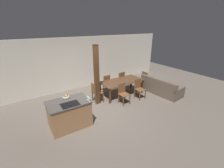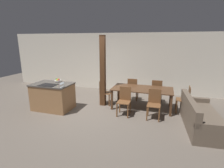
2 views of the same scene
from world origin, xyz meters
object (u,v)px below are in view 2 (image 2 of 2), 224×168
wine_glass_middle (62,83)px  dining_chair_far_left (133,89)px  dining_table (142,90)px  fruit_bowl (58,80)px  dining_chair_near_right (154,103)px  wine_glass_far (63,83)px  dining_chair_head_end (104,92)px  dining_chair_near_left (124,100)px  couch (200,118)px  dining_chair_foot_end (185,99)px  dining_chair_far_right (157,91)px  kitchen_island (53,96)px  timber_post (103,72)px  wine_glass_near (61,84)px

wine_glass_middle → dining_chair_far_left: (1.90, 2.05, -0.57)m
dining_table → fruit_bowl: bearing=-166.6°
dining_chair_near_right → dining_table: bearing=122.6°
wine_glass_far → dining_chair_head_end: wine_glass_far is taller
dining_table → dining_chair_near_left: bearing=-122.6°
dining_chair_far_left → couch: size_ratio=0.44×
dining_chair_foot_end → couch: (0.33, -0.97, -0.21)m
dining_chair_far_left → dining_chair_foot_end: same height
wine_glass_middle → dining_chair_head_end: bearing=54.1°
wine_glass_middle → dining_chair_far_right: wine_glass_middle is taller
wine_glass_far → dining_chair_near_right: size_ratio=0.18×
dining_chair_near_left → dining_chair_far_right: same height
kitchen_island → timber_post: 1.96m
wine_glass_far → dining_chair_near_right: wine_glass_far is taller
dining_chair_far_left → dining_chair_head_end: bearing=37.8°
wine_glass_near → timber_post: bearing=53.2°
dining_table → couch: 2.03m
kitchen_island → dining_chair_head_end: (1.55, 1.01, 0.02)m
kitchen_island → wine_glass_near: 0.92m
fruit_bowl → dining_table: size_ratio=0.11×
dining_chair_near_right → dining_chair_foot_end: 1.20m
dining_chair_head_end → couch: bearing=-107.0°
wine_glass_middle → wine_glass_far: same height
kitchen_island → fruit_bowl: 0.60m
wine_glass_near → dining_chair_head_end: size_ratio=0.18×
dining_table → dining_chair_near_right: dining_chair_near_right is taller
kitchen_island → wine_glass_far: size_ratio=7.96×
dining_table → dining_chair_near_left: dining_chair_near_left is taller
dining_chair_near_left → dining_chair_head_end: (-0.95, 0.74, 0.00)m
dining_chair_far_right → dining_chair_foot_end: bearing=142.2°
dining_table → dining_chair_near_left: size_ratio=2.30×
timber_post → dining_chair_foot_end: bearing=2.5°
wine_glass_near → dining_table: size_ratio=0.08×
wine_glass_near → dining_chair_far_left: (1.90, 2.12, -0.57)m
dining_chair_far_right → dining_chair_near_right: bearing=90.0°
dining_chair_head_end → dining_chair_foot_end: same height
kitchen_island → fruit_bowl: bearing=84.0°
wine_glass_middle → dining_chair_near_right: bearing=11.5°
wine_glass_near → dining_chair_foot_end: size_ratio=0.18×
wine_glass_middle → dining_chair_head_end: (0.95, 1.31, -0.57)m
dining_chair_near_left → dining_chair_far_left: same height
wine_glass_near → wine_glass_far: same height
dining_table → timber_post: bearing=-175.1°
dining_table → dining_chair_near_right: 0.89m
kitchen_island → wine_glass_far: (0.60, -0.23, 0.59)m
fruit_bowl → couch: 4.74m
kitchen_island → dining_chair_far_right: (3.43, 1.74, 0.02)m
wine_glass_middle → wine_glass_near: bearing=-90.0°
wine_glass_near → couch: bearing=5.8°
dining_chair_head_end → timber_post: (-0.00, -0.12, 0.79)m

